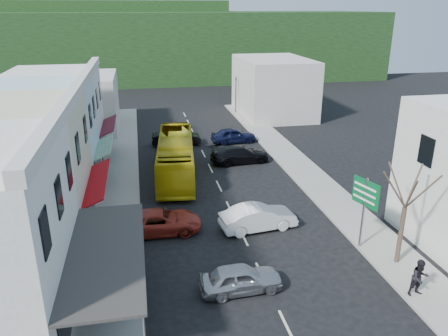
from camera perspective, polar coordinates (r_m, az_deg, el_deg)
ground at (r=26.43m, az=2.55°, el=-8.94°), size 120.00×120.00×0.00m
sidewalk_left at (r=34.88m, az=-13.49°, el=-1.86°), size 3.00×52.00×0.15m
sidewalk_right at (r=37.20m, az=10.19°, el=-0.19°), size 3.00×52.00×0.15m
shopfront_row at (r=29.60m, az=-24.06°, el=0.98°), size 8.25×30.00×8.00m
distant_block_left at (r=50.76m, az=-18.36°, el=8.05°), size 8.00×10.00×6.00m
distant_block_right at (r=55.74m, az=6.44°, el=10.49°), size 8.00×12.00×7.00m
hillside at (r=87.78m, az=-8.77°, el=16.07°), size 80.00×26.00×14.00m
bus at (r=35.26m, az=-6.32°, el=1.40°), size 3.62×11.79×3.10m
car_silver at (r=21.57m, az=2.19°, el=-14.18°), size 4.48×2.00×1.40m
car_white at (r=27.02m, az=4.47°, el=-6.61°), size 4.59×2.35×1.40m
car_red at (r=26.86m, az=-8.41°, el=-6.96°), size 4.63×1.97×1.40m
car_black_near at (r=38.31m, az=2.12°, el=1.73°), size 4.66×2.28×1.40m
car_navy_mid at (r=43.97m, az=1.25°, el=4.20°), size 4.50×2.07×1.40m
car_black_far at (r=43.47m, az=-6.26°, el=3.89°), size 4.45×1.94×1.40m
pedestrian_left at (r=26.14m, az=-13.14°, el=-7.37°), size 0.42×0.61×1.70m
pedestrian_right at (r=22.85m, az=24.17°, el=-13.12°), size 0.72×0.47×1.70m
direction_sign at (r=25.42m, az=17.71°, el=-5.79°), size 1.22×2.04×4.28m
street_tree at (r=24.11m, az=22.55°, el=-4.80°), size 3.31×3.31×6.63m
traffic_signal at (r=56.39m, az=1.56°, el=9.51°), size 0.88×1.14×4.66m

